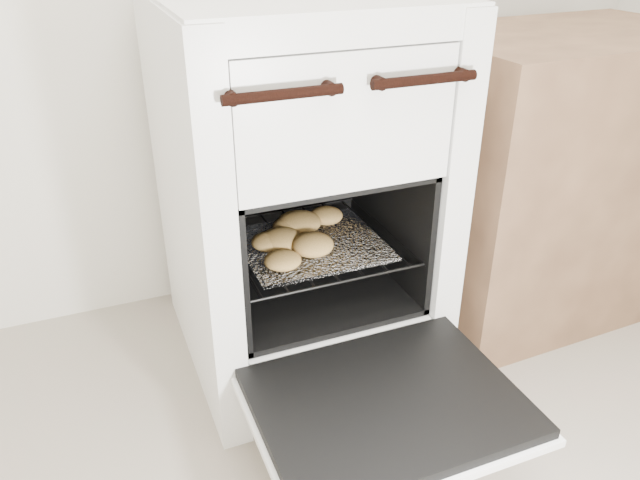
# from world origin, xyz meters

# --- Properties ---
(stove) EXTENTS (0.63, 0.71, 0.97)m
(stove) POSITION_xyz_m (0.09, 1.15, 0.48)
(stove) COLOR white
(stove) RESTS_ON ground
(oven_door) EXTENTS (0.57, 0.44, 0.04)m
(oven_door) POSITION_xyz_m (0.09, 0.61, 0.21)
(oven_door) COLOR black
(oven_door) RESTS_ON stove
(oven_rack) EXTENTS (0.46, 0.44, 0.01)m
(oven_rack) POSITION_xyz_m (0.09, 1.08, 0.37)
(oven_rack) COLOR black
(oven_rack) RESTS_ON stove
(foil_sheet) EXTENTS (0.36, 0.32, 0.01)m
(foil_sheet) POSITION_xyz_m (0.09, 1.06, 0.38)
(foil_sheet) COLOR white
(foil_sheet) RESTS_ON oven_rack
(baked_rolls) EXTENTS (0.31, 0.30, 0.05)m
(baked_rolls) POSITION_xyz_m (0.06, 1.08, 0.41)
(baked_rolls) COLOR #DBA557
(baked_rolls) RESTS_ON foil_sheet
(counter) EXTENTS (0.87, 0.60, 0.85)m
(counter) POSITION_xyz_m (0.91, 1.12, 0.42)
(counter) COLOR brown
(counter) RESTS_ON ground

